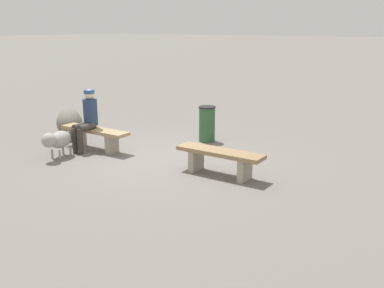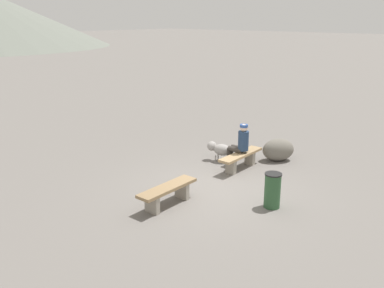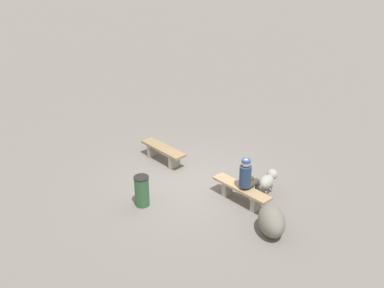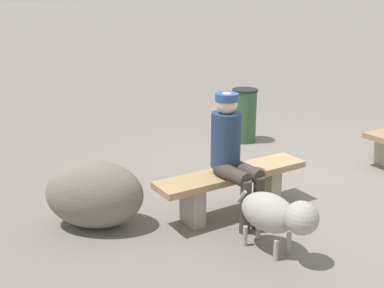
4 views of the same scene
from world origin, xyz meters
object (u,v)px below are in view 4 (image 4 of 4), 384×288
(dog, at_px, (277,214))
(boulder, at_px, (95,194))
(bench_right, at_px, (232,183))
(seated_person, at_px, (232,149))
(trash_bin, at_px, (244,115))

(dog, relative_size, boulder, 0.86)
(dog, xyz_separation_m, boulder, (1.24, -1.32, -0.04))
(bench_right, xyz_separation_m, seated_person, (0.09, 0.10, 0.43))
(bench_right, height_order, seated_person, seated_person)
(trash_bin, height_order, boulder, trash_bin)
(dog, bearing_deg, seated_person, 162.77)
(seated_person, xyz_separation_m, dog, (0.04, 0.79, -0.38))
(boulder, bearing_deg, trash_bin, -151.87)
(boulder, bearing_deg, bench_right, 162.72)
(bench_right, distance_m, trash_bin, 2.59)
(trash_bin, relative_size, boulder, 0.84)
(bench_right, height_order, dog, dog)
(dog, height_order, boulder, boulder)
(seated_person, bearing_deg, dog, 82.02)
(trash_bin, bearing_deg, seated_person, 51.29)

